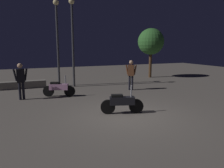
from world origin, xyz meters
name	(u,v)px	position (x,y,z in m)	size (l,w,h in m)	color
ground_plane	(127,116)	(0.00, 0.00, 0.00)	(40.00, 40.00, 0.00)	#605951
motorcycle_black_foreground	(122,103)	(-0.04, 0.34, 0.44)	(1.61, 0.60, 1.11)	black
motorcycle_pink_parked_left	(59,88)	(-1.80, 4.20, 0.44)	(1.56, 0.75, 1.11)	black
person_rider_beside	(21,78)	(-3.57, 4.24, 1.07)	(0.67, 0.26, 1.78)	black
person_bystander_far	(131,72)	(2.42, 4.27, 1.06)	(0.60, 0.46, 1.77)	black
streetlamp_near	(57,33)	(-1.28, 7.29, 3.41)	(0.36, 0.36, 5.42)	#38383D
streetlamp_far	(73,32)	(-0.44, 6.67, 3.41)	(0.36, 0.36, 5.43)	#38383D
tree_left_bg	(151,42)	(6.40, 8.37, 2.93)	(2.13, 2.13, 4.02)	#4C331E
planter_wall_low	(22,85)	(-3.55, 7.31, 0.22)	(2.84, 0.50, 0.45)	gray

